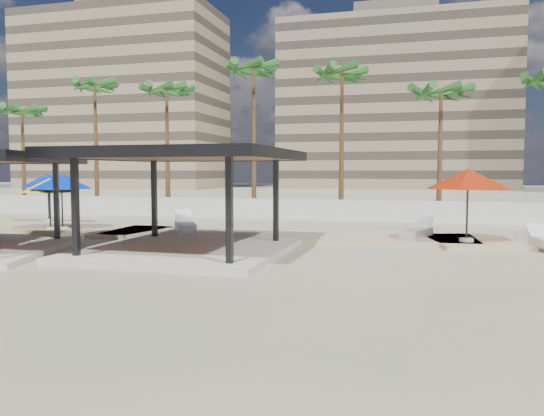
% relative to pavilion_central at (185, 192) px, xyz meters
% --- Properties ---
extents(ground, '(200.00, 200.00, 0.00)m').
position_rel_pavilion_central_xyz_m(ground, '(0.25, -1.71, -2.18)').
color(ground, '#CDB488').
rests_on(ground, ground).
extents(promenade, '(44.45, 7.97, 0.24)m').
position_rel_pavilion_central_xyz_m(promenade, '(2.25, 5.96, -2.12)').
color(promenade, '#C6B284').
rests_on(promenade, ground).
extents(boundary_wall, '(56.00, 0.30, 1.20)m').
position_rel_pavilion_central_xyz_m(boundary_wall, '(0.25, 14.29, -1.58)').
color(boundary_wall, silver).
rests_on(boundary_wall, ground).
extents(building_west, '(34.00, 16.00, 32.40)m').
position_rel_pavilion_central_xyz_m(building_west, '(-41.75, 66.29, 13.08)').
color(building_west, '#937F60').
rests_on(building_west, ground).
extents(building_mid, '(38.00, 16.00, 30.40)m').
position_rel_pavilion_central_xyz_m(building_mid, '(4.25, 76.29, 12.08)').
color(building_mid, '#847259').
rests_on(building_mid, ground).
extents(pavilion_central, '(7.27, 7.27, 3.66)m').
position_rel_pavilion_central_xyz_m(pavilion_central, '(0.00, 0.00, 0.00)').
color(pavilion_central, beige).
rests_on(pavilion_central, ground).
extents(umbrella_a, '(3.79, 3.79, 2.57)m').
position_rel_pavilion_central_xyz_m(umbrella_a, '(-11.52, 7.49, 0.21)').
color(umbrella_a, beige).
rests_on(umbrella_a, promenade).
extents(umbrella_b, '(3.32, 3.32, 2.39)m').
position_rel_pavilion_central_xyz_m(umbrella_b, '(-8.78, 4.09, 0.05)').
color(umbrella_b, beige).
rests_on(umbrella_b, promenade).
extents(umbrella_c, '(3.91, 3.91, 2.82)m').
position_rel_pavilion_central_xyz_m(umbrella_c, '(9.78, 4.48, 0.42)').
color(umbrella_c, beige).
rests_on(umbrella_c, promenade).
extents(umbrella_f, '(3.62, 3.62, 2.60)m').
position_rel_pavilion_central_xyz_m(umbrella_f, '(-8.23, 4.25, 0.23)').
color(umbrella_f, beige).
rests_on(umbrella_f, promenade).
extents(lounger_a, '(1.86, 2.48, 0.91)m').
position_rel_pavilion_central_xyz_m(lounger_a, '(-2.28, 4.94, -1.78)').
color(lounger_a, silver).
rests_on(lounger_a, promenade).
extents(lounger_b, '(1.40, 2.19, 0.79)m').
position_rel_pavilion_central_xyz_m(lounger_b, '(7.94, 5.61, -1.81)').
color(lounger_b, silver).
rests_on(lounger_b, promenade).
extents(lounger_c, '(0.91, 2.00, 0.73)m').
position_rel_pavilion_central_xyz_m(lounger_c, '(12.39, 4.14, -1.83)').
color(lounger_c, silver).
rests_on(lounger_c, promenade).
extents(lounger_d, '(2.16, 2.17, 0.88)m').
position_rel_pavilion_central_xyz_m(lounger_d, '(12.64, 5.61, -1.79)').
color(lounger_d, silver).
rests_on(lounger_d, promenade).
extents(palm_a, '(3.00, 3.00, 8.24)m').
position_rel_pavilion_central_xyz_m(palm_a, '(-20.75, 16.59, 4.95)').
color(palm_a, brown).
rests_on(palm_a, ground).
extents(palm_b, '(3.00, 3.00, 9.88)m').
position_rel_pavilion_central_xyz_m(palm_b, '(-14.75, 16.99, 6.50)').
color(palm_b, brown).
rests_on(palm_b, ground).
extents(palm_c, '(3.00, 3.00, 9.26)m').
position_rel_pavilion_central_xyz_m(palm_c, '(-8.75, 16.39, 5.92)').
color(palm_c, brown).
rests_on(palm_c, ground).
extents(palm_d, '(3.00, 3.00, 10.51)m').
position_rel_pavilion_central_xyz_m(palm_d, '(-2.75, 17.19, 7.09)').
color(palm_d, brown).
rests_on(palm_d, ground).
extents(palm_e, '(3.00, 3.00, 9.84)m').
position_rel_pavilion_central_xyz_m(palm_e, '(3.25, 16.69, 6.46)').
color(palm_e, brown).
rests_on(palm_e, ground).
extents(palm_f, '(3.00, 3.00, 8.53)m').
position_rel_pavilion_central_xyz_m(palm_f, '(9.25, 16.89, 5.23)').
color(palm_f, brown).
rests_on(palm_f, ground).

